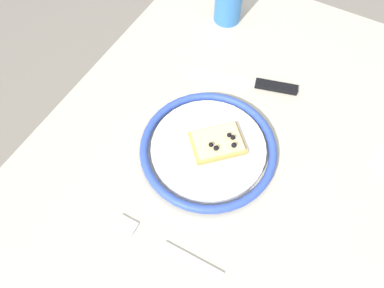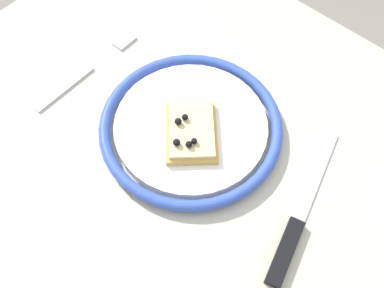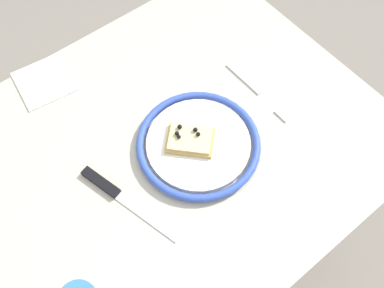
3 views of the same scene
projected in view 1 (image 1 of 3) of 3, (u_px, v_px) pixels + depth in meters
name	position (u px, v px, depth m)	size (l,w,h in m)	color
ground_plane	(218.00, 238.00, 1.32)	(6.00, 6.00, 0.00)	gray
dining_table	(236.00, 161.00, 0.78)	(0.93, 0.74, 0.73)	#BCB29E
plate	(208.00, 148.00, 0.67)	(0.26, 0.26, 0.02)	white
pizza_slice_near	(218.00, 142.00, 0.66)	(0.12, 0.12, 0.03)	tan
knife	(261.00, 84.00, 0.76)	(0.08, 0.24, 0.01)	silver
fork	(167.00, 246.00, 0.59)	(0.02, 0.20, 0.00)	#B9B9B9
cup	(228.00, 2.00, 0.83)	(0.06, 0.06, 0.09)	#3372BF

